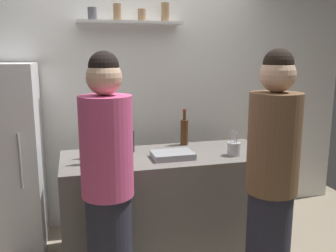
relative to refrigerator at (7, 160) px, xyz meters
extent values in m
cube|color=white|center=(1.18, 0.40, 0.47)|extent=(4.80, 0.10, 2.60)
cube|color=silver|center=(1.14, 0.24, 1.20)|extent=(0.99, 0.22, 0.02)
cylinder|color=#4C4C51|center=(0.79, 0.24, 1.27)|extent=(0.08, 0.08, 0.12)
cylinder|color=olive|center=(1.02, 0.24, 1.29)|extent=(0.08, 0.08, 0.16)
cylinder|color=olive|center=(1.25, 0.24, 1.27)|extent=(0.08, 0.08, 0.11)
cylinder|color=olive|center=(1.48, 0.24, 1.30)|extent=(0.08, 0.08, 0.18)
cube|color=white|center=(0.00, 0.00, 0.00)|extent=(0.56, 0.64, 1.66)
cylinder|color=#99999E|center=(0.16, -0.34, 0.08)|extent=(0.02, 0.02, 0.45)
cube|color=#66605B|center=(1.35, -0.37, -0.39)|extent=(1.80, 0.74, 0.89)
cube|color=gray|center=(1.36, -0.48, 0.08)|extent=(0.34, 0.24, 0.05)
cylinder|color=#B2B2B7|center=(1.89, -0.54, 0.11)|extent=(0.11, 0.11, 0.11)
cylinder|color=silver|center=(1.89, -0.54, 0.18)|extent=(0.05, 0.01, 0.18)
cylinder|color=silver|center=(1.89, -0.57, 0.17)|extent=(0.02, 0.01, 0.16)
cylinder|color=silver|center=(1.89, -0.54, 0.18)|extent=(0.04, 0.03, 0.18)
cylinder|color=silver|center=(1.90, -0.57, 0.18)|extent=(0.02, 0.02, 0.17)
cylinder|color=silver|center=(1.90, -0.51, 0.17)|extent=(0.02, 0.02, 0.16)
cylinder|color=silver|center=(1.86, -0.53, 0.17)|extent=(0.01, 0.03, 0.17)
cylinder|color=silver|center=(1.87, -0.53, 0.18)|extent=(0.01, 0.02, 0.18)
cylinder|color=silver|center=(1.89, -0.54, 0.17)|extent=(0.02, 0.01, 0.16)
cylinder|color=#472814|center=(1.59, -0.08, 0.18)|extent=(0.07, 0.07, 0.24)
cylinder|color=#472814|center=(1.59, -0.08, 0.34)|extent=(0.03, 0.03, 0.09)
cylinder|color=maroon|center=(1.59, -0.08, 0.39)|extent=(0.03, 0.03, 0.02)
cylinder|color=#B2BFB2|center=(0.67, -0.47, 0.16)|extent=(0.07, 0.07, 0.20)
cylinder|color=#B2BFB2|center=(0.67, -0.47, 0.30)|extent=(0.03, 0.03, 0.09)
cylinder|color=#333333|center=(0.67, -0.47, 0.35)|extent=(0.03, 0.03, 0.02)
cylinder|color=#19471E|center=(0.72, -0.31, 0.15)|extent=(0.07, 0.07, 0.19)
cylinder|color=#19471E|center=(0.72, -0.31, 0.29)|extent=(0.03, 0.03, 0.09)
cylinder|color=black|center=(0.72, -0.31, 0.34)|extent=(0.03, 0.03, 0.02)
cylinder|color=black|center=(1.05, -0.20, 0.15)|extent=(0.07, 0.07, 0.19)
cylinder|color=black|center=(1.05, -0.20, 0.29)|extent=(0.03, 0.03, 0.09)
cylinder|color=gold|center=(1.05, -0.20, 0.34)|extent=(0.03, 0.03, 0.02)
cylinder|color=silver|center=(0.86, -0.54, 0.16)|extent=(0.09, 0.09, 0.21)
cylinder|color=silver|center=(0.86, -0.54, 0.28)|extent=(0.05, 0.05, 0.02)
cylinder|color=#268C3F|center=(0.86, -0.54, 0.29)|extent=(0.06, 0.06, 0.02)
cylinder|color=#262633|center=(0.77, -1.01, -0.42)|extent=(0.30, 0.30, 0.83)
cylinder|color=#D14C7F|center=(0.77, -1.01, 0.32)|extent=(0.34, 0.34, 0.66)
sphere|color=#D8AD8C|center=(0.77, -1.01, 0.76)|extent=(0.22, 0.22, 0.22)
sphere|color=black|center=(0.77, -1.01, 0.83)|extent=(0.19, 0.19, 0.19)
cylinder|color=#262633|center=(1.83, -1.24, -0.41)|extent=(0.30, 0.30, 0.84)
cylinder|color=brown|center=(1.83, -1.24, 0.34)|extent=(0.34, 0.34, 0.66)
sphere|color=#D8AD8C|center=(1.83, -1.24, 0.78)|extent=(0.23, 0.23, 0.23)
sphere|color=black|center=(1.83, -1.24, 0.85)|extent=(0.19, 0.19, 0.19)
camera|label=1|loc=(0.58, -3.27, 0.91)|focal=38.61mm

